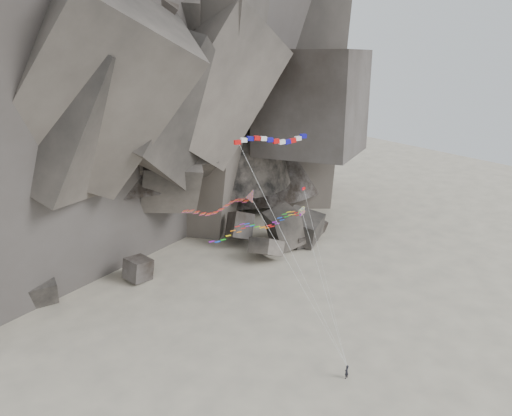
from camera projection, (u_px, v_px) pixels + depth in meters
ground at (277, 380)px, 62.24m from camera, size 260.00×260.00×0.00m
headland at (69, 29)px, 102.19m from camera, size 110.00×70.00×84.00m
boulder_field at (233, 245)px, 95.96m from camera, size 70.91×16.77×8.98m
kite_flyer at (347, 371)px, 62.29m from camera, size 0.86×0.68×2.16m
delta_kite at (215, 208)px, 53.09m from camera, size 17.85×8.04×23.15m
banner_kite at (273, 143)px, 50.74m from camera, size 13.03×5.31×29.50m
parafoil_kite at (255, 226)px, 57.05m from camera, size 15.00×7.99×19.39m
pennant_kite at (313, 227)px, 61.70m from camera, size 0.74×8.77×21.26m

